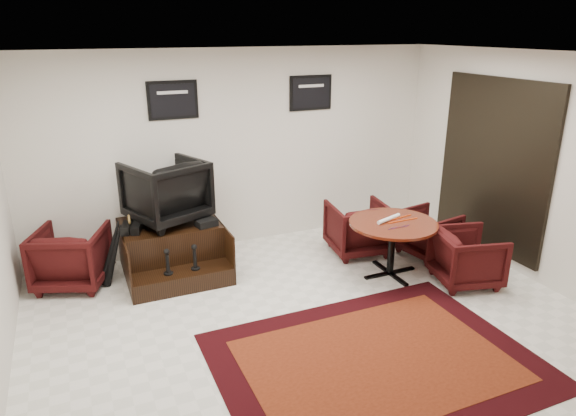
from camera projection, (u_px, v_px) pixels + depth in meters
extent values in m
plane|color=white|center=(316.00, 323.00, 5.60)|extent=(6.00, 6.00, 0.00)
cube|color=silver|center=(240.00, 150.00, 7.30)|extent=(6.00, 0.02, 2.80)
cube|color=silver|center=(512.00, 328.00, 2.97)|extent=(6.00, 0.02, 2.80)
cube|color=silver|center=(538.00, 170.00, 6.26)|extent=(0.02, 5.00, 2.80)
cube|color=white|center=(321.00, 56.00, 4.67)|extent=(6.00, 5.00, 0.02)
cube|color=black|center=(493.00, 165.00, 6.88)|extent=(0.05, 1.90, 2.30)
cube|color=black|center=(492.00, 165.00, 6.88)|extent=(0.02, 1.72, 2.12)
cube|color=black|center=(492.00, 165.00, 6.88)|extent=(0.03, 0.05, 2.12)
cube|color=black|center=(173.00, 100.00, 6.69)|extent=(0.66, 0.03, 0.50)
cube|color=black|center=(173.00, 100.00, 6.68)|extent=(0.58, 0.01, 0.42)
cube|color=silver|center=(173.00, 92.00, 6.64)|extent=(0.40, 0.00, 0.04)
cube|color=black|center=(311.00, 93.00, 7.44)|extent=(0.66, 0.03, 0.50)
cube|color=black|center=(311.00, 93.00, 7.43)|extent=(0.58, 0.01, 0.42)
cube|color=silver|center=(311.00, 86.00, 7.39)|extent=(0.40, 0.00, 0.04)
cube|color=black|center=(375.00, 361.00, 4.95)|extent=(3.01, 2.26, 0.01)
cube|color=#511B0B|center=(375.00, 360.00, 4.95)|extent=(2.48, 1.72, 0.01)
cube|color=black|center=(171.00, 245.00, 6.79)|extent=(1.24, 0.92, 0.65)
cube|color=black|center=(183.00, 280.00, 6.30)|extent=(1.24, 0.37, 0.23)
cube|color=black|center=(124.00, 258.00, 6.40)|extent=(0.02, 1.29, 0.65)
cube|color=black|center=(220.00, 243.00, 6.86)|extent=(0.02, 1.29, 0.65)
cylinder|color=black|center=(168.00, 273.00, 6.19)|extent=(0.11, 0.11, 0.02)
cylinder|color=black|center=(168.00, 263.00, 6.15)|extent=(0.04, 0.04, 0.24)
sphere|color=black|center=(167.00, 252.00, 6.10)|extent=(0.07, 0.07, 0.07)
cylinder|color=black|center=(196.00, 268.00, 6.32)|extent=(0.11, 0.11, 0.02)
cylinder|color=black|center=(195.00, 259.00, 6.27)|extent=(0.04, 0.04, 0.24)
sphere|color=black|center=(194.00, 247.00, 6.22)|extent=(0.07, 0.07, 0.07)
imported|color=black|center=(166.00, 188.00, 6.57)|extent=(1.13, 1.09, 0.91)
cube|color=black|center=(127.00, 228.00, 6.35)|extent=(0.19, 0.31, 0.11)
cube|color=black|center=(137.00, 228.00, 6.36)|extent=(0.19, 0.31, 0.11)
cube|color=black|center=(206.00, 223.00, 6.54)|extent=(0.29, 0.23, 0.09)
imported|color=black|center=(71.00, 254.00, 6.31)|extent=(1.02, 0.99, 0.82)
cylinder|color=#49100A|center=(393.00, 223.00, 6.47)|extent=(1.11, 1.11, 0.03)
cylinder|color=black|center=(391.00, 248.00, 6.58)|extent=(0.09, 0.09, 0.65)
cube|color=black|center=(390.00, 273.00, 6.70)|extent=(0.74, 0.06, 0.03)
cube|color=black|center=(390.00, 273.00, 6.70)|extent=(0.06, 0.74, 0.03)
imported|color=black|center=(358.00, 226.00, 7.24)|extent=(0.88, 0.84, 0.80)
imported|color=black|center=(428.00, 231.00, 7.19)|extent=(0.76, 0.79, 0.71)
imported|color=black|center=(467.00, 255.00, 6.36)|extent=(0.85, 0.88, 0.76)
cylinder|color=white|center=(389.00, 219.00, 6.50)|extent=(0.41, 0.19, 0.05)
cylinder|color=#F1440D|center=(403.00, 220.00, 6.50)|extent=(0.45, 0.02, 0.01)
cylinder|color=#F1440D|center=(398.00, 218.00, 6.59)|extent=(0.45, 0.09, 0.01)
cylinder|color=#4C1933|center=(391.00, 229.00, 6.24)|extent=(0.09, 0.05, 0.01)
cylinder|color=#4C1933|center=(395.00, 228.00, 6.26)|extent=(0.09, 0.05, 0.01)
cylinder|color=#4C1933|center=(399.00, 227.00, 6.29)|extent=(0.09, 0.05, 0.01)
cylinder|color=#4C1933|center=(403.00, 226.00, 6.31)|extent=(0.09, 0.05, 0.01)
cylinder|color=#4C1933|center=(407.00, 226.00, 6.33)|extent=(0.09, 0.05, 0.01)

